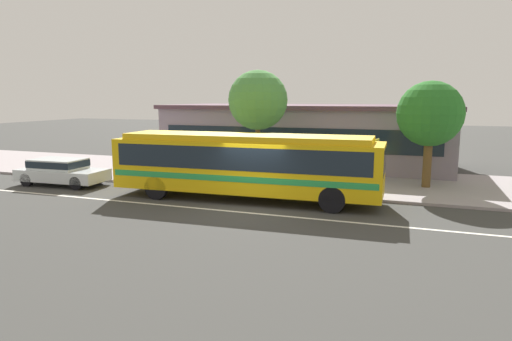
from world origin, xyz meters
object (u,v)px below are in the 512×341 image
pedestrian_waiting_near_sign (303,166)px  sedan_behind_bus (61,170)px  transit_bus (246,162)px  street_tree_mid_block (430,114)px  bus_stop_sign (376,160)px  street_tree_near_stop (258,100)px

pedestrian_waiting_near_sign → sedan_behind_bus: bearing=-165.6°
transit_bus → sedan_behind_bus: bearing=-179.5°
street_tree_mid_block → sedan_behind_bus: bearing=-163.7°
pedestrian_waiting_near_sign → bus_stop_sign: (3.36, -0.90, 0.58)m
pedestrian_waiting_near_sign → street_tree_near_stop: (-2.81, 1.61, 3.00)m
transit_bus → street_tree_mid_block: bearing=34.0°
bus_stop_sign → street_tree_near_stop: street_tree_near_stop is taller
sedan_behind_bus → street_tree_mid_block: size_ratio=0.90×
sedan_behind_bus → street_tree_near_stop: size_ratio=0.80×
sedan_behind_bus → bus_stop_sign: bus_stop_sign is taller
sedan_behind_bus → street_tree_mid_block: bearing=16.3°
street_tree_mid_block → street_tree_near_stop: bearing=-177.5°
sedan_behind_bus → street_tree_mid_block: (16.84, 4.91, 2.77)m
bus_stop_sign → sedan_behind_bus: bearing=-172.1°
street_tree_mid_block → transit_bus: bearing=-146.0°
pedestrian_waiting_near_sign → street_tree_mid_block: (5.41, 1.97, 2.39)m
bus_stop_sign → street_tree_mid_block: bearing=54.5°
transit_bus → street_tree_near_stop: (-1.06, 4.47, 2.50)m
bus_stop_sign → transit_bus: bearing=-159.1°
transit_bus → street_tree_mid_block: street_tree_mid_block is taller
transit_bus → street_tree_near_stop: size_ratio=2.04×
transit_bus → street_tree_near_stop: bearing=103.3°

